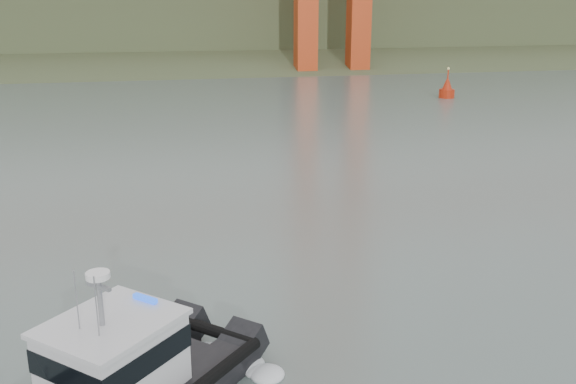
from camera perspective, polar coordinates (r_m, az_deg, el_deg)
The scene contains 3 objects.
ground at distance 21.85m, azimuth 0.05°, elevation -12.98°, with size 400.00×400.00×0.00m, color #53635E.
headlands at distance 144.14m, azimuth -10.43°, elevation 15.18°, with size 500.00×105.36×27.12m.
nav_buoy at distance 74.92m, azimuth 13.95°, elevation 8.85°, with size 1.72×1.72×3.59m.
Camera 1 is at (-3.82, -18.54, 10.92)m, focal length 40.00 mm.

